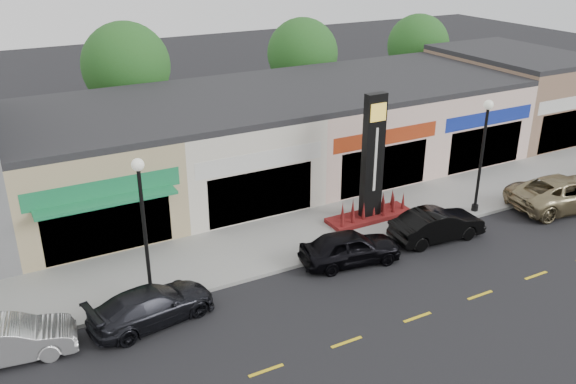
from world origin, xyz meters
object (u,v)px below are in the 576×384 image
at_px(car_black_conv, 437,225).
at_px(car_gold_suv, 565,192).
at_px(car_dark_sedan, 152,306).
at_px(lamp_east_near, 483,145).
at_px(lamp_west_near, 143,216).
at_px(car_white_van, 8,341).
at_px(car_black_sedan, 350,247).
at_px(pylon_sign, 372,176).

distance_m(car_black_conv, car_gold_suv, 7.78).
height_order(car_dark_sedan, car_black_conv, car_black_conv).
bearing_deg(lamp_east_near, lamp_west_near, 180.00).
distance_m(lamp_west_near, car_dark_sedan, 3.12).
xyz_separation_m(car_white_van, car_black_conv, (17.50, -0.13, 0.02)).
bearing_deg(car_black_sedan, car_dark_sedan, 99.92).
bearing_deg(car_dark_sedan, car_black_conv, -99.27).
bearing_deg(car_gold_suv, car_white_van, 97.16).
relative_size(lamp_east_near, car_white_van, 1.31).
height_order(pylon_sign, car_black_conv, pylon_sign).
xyz_separation_m(car_black_sedan, car_black_conv, (4.53, -0.08, -0.00)).
height_order(car_white_van, car_black_sedan, car_black_sedan).
relative_size(lamp_west_near, lamp_east_near, 1.00).
xyz_separation_m(car_white_van, car_dark_sedan, (4.62, -0.21, -0.04)).
xyz_separation_m(lamp_east_near, car_white_van, (-20.95, -1.07, -2.79)).
xyz_separation_m(lamp_east_near, car_dark_sedan, (-16.33, -1.28, -2.83)).
height_order(lamp_west_near, car_black_conv, lamp_west_near).
bearing_deg(car_white_van, lamp_west_near, -70.28).
bearing_deg(car_white_van, lamp_east_near, -79.58).
xyz_separation_m(lamp_east_near, car_black_conv, (-3.45, -1.20, -2.77)).
relative_size(lamp_west_near, car_white_van, 1.31).
bearing_deg(car_white_van, pylon_sign, -72.66).
height_order(lamp_east_near, car_dark_sedan, lamp_east_near).
height_order(lamp_west_near, pylon_sign, pylon_sign).
distance_m(pylon_sign, car_black_sedan, 4.39).
height_order(lamp_west_near, car_white_van, lamp_west_near).
bearing_deg(car_black_sedan, pylon_sign, -37.69).
xyz_separation_m(lamp_west_near, lamp_east_near, (16.00, 0.00, 0.00)).
height_order(car_black_sedan, car_black_conv, car_black_sedan).
bearing_deg(lamp_east_near, pylon_sign, 161.25).
bearing_deg(pylon_sign, car_gold_suv, -19.30).
distance_m(lamp_west_near, pylon_sign, 11.19).
bearing_deg(car_black_conv, pylon_sign, 31.90).
relative_size(lamp_east_near, car_black_sedan, 1.31).
bearing_deg(pylon_sign, car_black_sedan, -136.55).
bearing_deg(car_white_van, car_black_conv, -82.95).
relative_size(lamp_west_near, car_black_conv, 1.27).
bearing_deg(car_white_van, car_dark_sedan, -85.08).
bearing_deg(lamp_east_near, car_black_sedan, -171.97).
distance_m(pylon_sign, car_white_van, 16.27).
relative_size(car_dark_sedan, car_black_conv, 1.04).
xyz_separation_m(car_dark_sedan, car_gold_suv, (20.65, -0.29, 0.15)).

